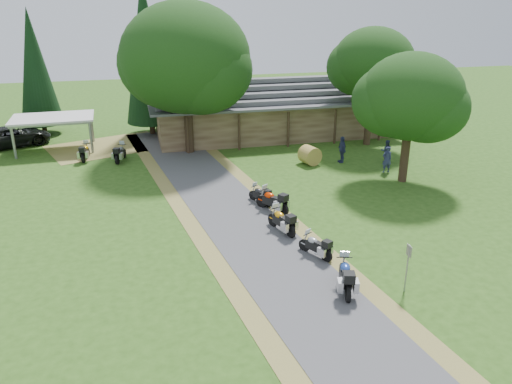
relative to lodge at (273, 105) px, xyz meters
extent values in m
plane|color=#284C15|center=(-6.00, -24.00, -2.45)|extent=(120.00, 120.00, 0.00)
plane|color=#47474A|center=(-6.50, -20.00, -2.45)|extent=(51.95, 51.95, 0.00)
imported|color=black|center=(-21.48, 1.00, -1.24)|extent=(5.02, 6.85, 2.42)
imported|color=navy|center=(4.61, -12.23, -1.38)|extent=(0.62, 0.46, 2.15)
imported|color=navy|center=(5.73, -10.02, -1.50)|extent=(0.65, 0.58, 1.90)
imported|color=navy|center=(2.53, -9.39, -1.32)|extent=(0.47, 0.65, 2.26)
cylinder|color=olive|center=(0.15, -9.23, -1.79)|extent=(1.60, 1.52, 1.32)
cone|color=black|center=(-10.36, 2.30, 4.00)|extent=(4.16, 4.16, 12.90)
cone|color=black|center=(-19.58, 4.63, 2.84)|extent=(3.53, 3.53, 10.58)
camera|label=1|loc=(-11.86, -41.52, 8.68)|focal=35.00mm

